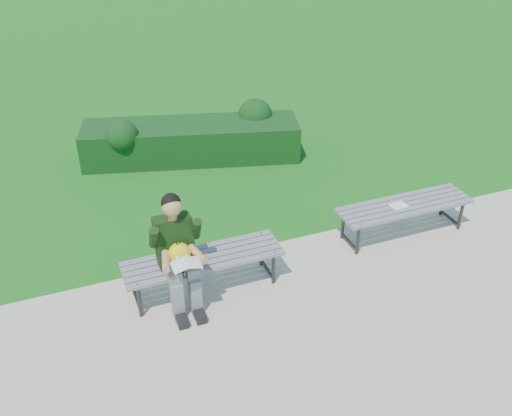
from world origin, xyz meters
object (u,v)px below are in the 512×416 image
bench_left (203,261)px  bench_right (404,208)px  paper_sheet (398,205)px  seated_boy (178,250)px  hedge (193,138)px

bench_left → bench_right: (2.76, 0.15, 0.00)m
paper_sheet → seated_boy: bearing=-175.3°
bench_left → paper_sheet: bearing=3.2°
bench_right → seated_boy: seated_boy is taller
bench_left → paper_sheet: (2.66, 0.15, 0.06)m
bench_left → seated_boy: bearing=-162.4°
paper_sheet → hedge: bearing=119.5°
hedge → bench_right: bearing=-59.2°
bench_left → bench_right: 2.76m
hedge → seated_boy: (-1.14, -3.46, 0.37)m
seated_boy → paper_sheet: size_ratio=5.78×
bench_left → seated_boy: (-0.30, -0.10, 0.30)m
seated_boy → bench_left: bearing=17.6°
bench_left → seated_boy: seated_boy is taller
hedge → bench_left: (-0.84, -3.36, 0.07)m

